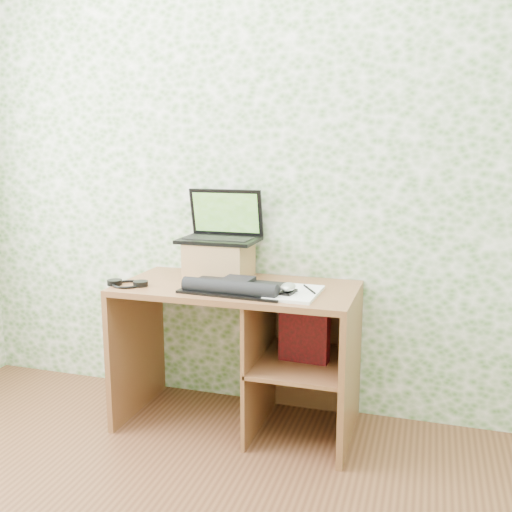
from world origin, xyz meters
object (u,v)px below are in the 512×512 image
(desk, at_px, (253,336))
(laptop, at_px, (222,229))
(riser, at_px, (219,260))
(notepad, at_px, (294,293))
(keyboard, at_px, (234,287))

(desk, relative_size, laptop, 2.94)
(desk, bearing_deg, laptop, 144.97)
(laptop, bearing_deg, riser, -90.01)
(notepad, bearing_deg, desk, 155.96)
(riser, relative_size, keyboard, 0.62)
(laptop, height_order, notepad, laptop)
(riser, distance_m, keyboard, 0.33)
(laptop, height_order, keyboard, laptop)
(keyboard, bearing_deg, desk, 75.77)
(keyboard, bearing_deg, riser, 126.97)
(desk, xyz_separation_m, laptop, (-0.23, 0.16, 0.53))
(laptop, xyz_separation_m, keyboard, (0.18, -0.31, -0.23))
(laptop, distance_m, keyboard, 0.43)
(riser, bearing_deg, keyboard, -56.69)
(riser, distance_m, laptop, 0.17)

